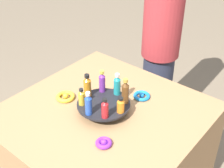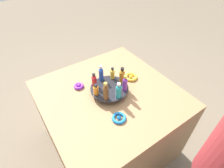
{
  "view_description": "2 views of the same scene",
  "coord_description": "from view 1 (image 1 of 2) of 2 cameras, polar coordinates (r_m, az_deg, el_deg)",
  "views": [
    {
      "loc": [
        -1.04,
        -0.92,
        1.86
      ],
      "look_at": [
        0.1,
        0.02,
        0.89
      ],
      "focal_mm": 50.0,
      "sensor_mm": 36.0,
      "label": 1
    },
    {
      "loc": [
        0.84,
        -0.54,
        1.75
      ],
      "look_at": [
        0.03,
        0.01,
        0.87
      ],
      "focal_mm": 28.0,
      "sensor_mm": 36.0,
      "label": 2
    }
  ],
  "objects": [
    {
      "name": "bottle_blue",
      "position": [
        1.63,
        -4.37,
        -3.67
      ],
      "size": [
        0.04,
        0.04,
        0.14
      ],
      "color": "#234CAD",
      "rests_on": "display_stand"
    },
    {
      "name": "ribbon_bow_gold",
      "position": [
        1.89,
        -8.5,
        -2.3
      ],
      "size": [
        0.11,
        0.11,
        0.03
      ],
      "color": "gold",
      "rests_on": "party_table"
    },
    {
      "name": "ribbon_bow_blue",
      "position": [
        1.89,
        5.45,
        -2.16
      ],
      "size": [
        0.1,
        0.1,
        0.03
      ],
      "color": "blue",
      "rests_on": "party_table"
    },
    {
      "name": "bottle_red",
      "position": [
        1.61,
        -1.31,
        -4.53
      ],
      "size": [
        0.04,
        0.04,
        0.12
      ],
      "color": "#B21E23",
      "rests_on": "display_stand"
    },
    {
      "name": "bottle_teal",
      "position": [
        1.78,
        0.98,
        -0.15
      ],
      "size": [
        0.04,
        0.04,
        0.13
      ],
      "color": "teal",
      "rests_on": "display_stand"
    },
    {
      "name": "bottle_purple",
      "position": [
        1.8,
        -1.82,
        0.4
      ],
      "size": [
        0.04,
        0.04,
        0.14
      ],
      "color": "#702D93",
      "rests_on": "display_stand"
    },
    {
      "name": "bottle_amber",
      "position": [
        1.77,
        -4.49,
        -0.34
      ],
      "size": [
        0.04,
        0.04,
        0.14
      ],
      "color": "#AD6B19",
      "rests_on": "display_stand"
    },
    {
      "name": "party_table",
      "position": [
        2.03,
        -1.36,
        -13.43
      ],
      "size": [
        1.05,
        1.05,
        0.76
      ],
      "color": "#9E754C",
      "rests_on": "ground_plane"
    },
    {
      "name": "bottle_brown",
      "position": [
        1.71,
        2.44,
        -1.42
      ],
      "size": [
        0.04,
        0.04,
        0.15
      ],
      "color": "brown",
      "rests_on": "display_stand"
    },
    {
      "name": "bottle_gold",
      "position": [
        1.71,
        -5.59,
        -2.43
      ],
      "size": [
        0.04,
        0.04,
        0.1
      ],
      "color": "gold",
      "rests_on": "display_stand"
    },
    {
      "name": "bottle_orange",
      "position": [
        1.65,
        1.56,
        -3.95
      ],
      "size": [
        0.04,
        0.04,
        0.09
      ],
      "color": "orange",
      "rests_on": "display_stand"
    },
    {
      "name": "person_figure",
      "position": [
        2.4,
        9.02,
        8.46
      ],
      "size": [
        0.29,
        0.29,
        1.71
      ],
      "rotation": [
        0.0,
        0.0,
        -2.95
      ],
      "color": "#282D42",
      "rests_on": "ground_plane"
    },
    {
      "name": "ribbon_bow_purple",
      "position": [
        1.57,
        -1.52,
        -10.71
      ],
      "size": [
        0.08,
        0.08,
        0.03
      ],
      "color": "purple",
      "rests_on": "party_table"
    },
    {
      "name": "display_stand",
      "position": [
        1.75,
        -1.54,
        -4.03
      ],
      "size": [
        0.3,
        0.3,
        0.06
      ],
      "color": "black",
      "rests_on": "party_table"
    }
  ]
}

